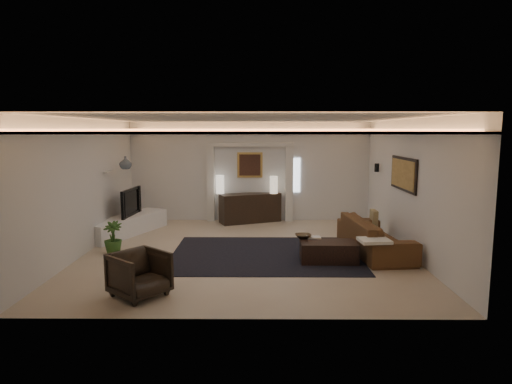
{
  "coord_description": "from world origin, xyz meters",
  "views": [
    {
      "loc": [
        0.27,
        -9.46,
        2.65
      ],
      "look_at": [
        0.2,
        0.6,
        1.25
      ],
      "focal_mm": 31.03,
      "sensor_mm": 36.0,
      "label": 1
    }
  ],
  "objects_px": {
    "armchair": "(140,274)",
    "coffee_table": "(329,252)",
    "sofa": "(375,236)",
    "console": "(250,208)"
  },
  "relations": [
    {
      "from": "console",
      "to": "sofa",
      "type": "height_order",
      "value": "console"
    },
    {
      "from": "armchair",
      "to": "coffee_table",
      "type": "bearing_deg",
      "value": -20.2
    },
    {
      "from": "sofa",
      "to": "coffee_table",
      "type": "xyz_separation_m",
      "value": [
        -1.11,
        -0.72,
        -0.16
      ]
    },
    {
      "from": "sofa",
      "to": "armchair",
      "type": "distance_m",
      "value": 5.16
    },
    {
      "from": "sofa",
      "to": "coffee_table",
      "type": "height_order",
      "value": "sofa"
    },
    {
      "from": "console",
      "to": "armchair",
      "type": "relative_size",
      "value": 2.18
    },
    {
      "from": "coffee_table",
      "to": "sofa",
      "type": "bearing_deg",
      "value": 34.03
    },
    {
      "from": "sofa",
      "to": "coffee_table",
      "type": "bearing_deg",
      "value": 117.47
    },
    {
      "from": "coffee_table",
      "to": "armchair",
      "type": "distance_m",
      "value": 3.84
    },
    {
      "from": "console",
      "to": "sofa",
      "type": "bearing_deg",
      "value": -71.39
    }
  ]
}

